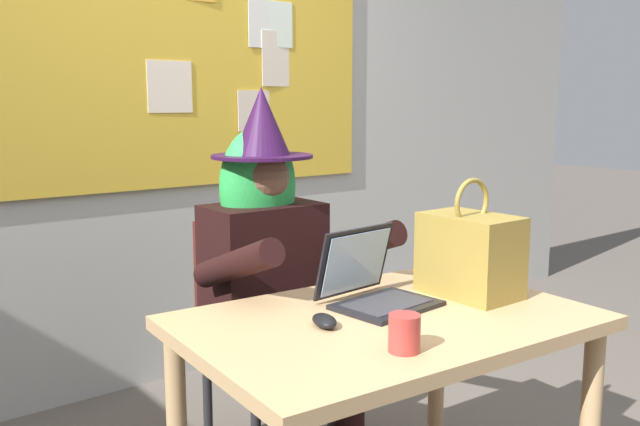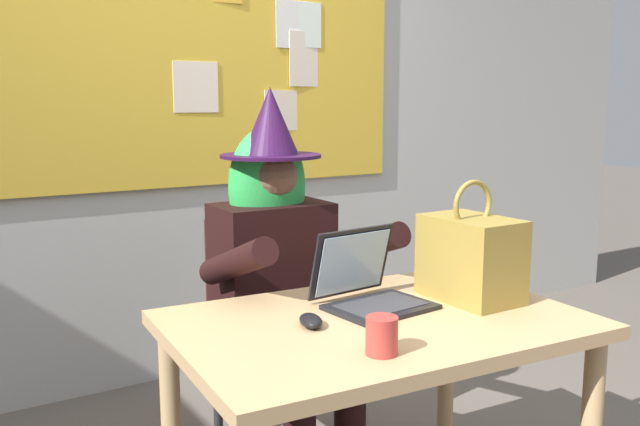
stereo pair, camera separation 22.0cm
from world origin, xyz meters
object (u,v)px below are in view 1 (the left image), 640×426
chair_at_desk (256,323)px  coffee_mug (404,333)px  desk_main (386,349)px  person_costumed (273,258)px  laptop (374,287)px  handbag (470,254)px  computer_mouse (324,321)px

chair_at_desk → coffee_mug: (-0.19, -0.98, 0.27)m
coffee_mug → chair_at_desk: bearing=78.9°
desk_main → person_costumed: (0.03, 0.63, 0.15)m
laptop → handbag: bearing=-25.5°
desk_main → coffee_mug: (-0.16, -0.23, 0.15)m
laptop → computer_mouse: (-0.26, -0.08, -0.03)m
laptop → coffee_mug: bearing=-127.1°
desk_main → chair_at_desk: 0.76m
desk_main → handbag: size_ratio=3.22×
desk_main → chair_at_desk: bearing=87.8°
computer_mouse → laptop: bearing=32.9°
handbag → coffee_mug: (-0.52, -0.23, -0.09)m
laptop → coffee_mug: 0.41m
computer_mouse → handbag: 0.58m
chair_at_desk → computer_mouse: chair_at_desk is taller
person_costumed → computer_mouse: 0.63m
laptop → computer_mouse: size_ratio=3.08×
person_costumed → handbag: (0.33, -0.63, 0.08)m
desk_main → handbag: handbag is taller
desk_main → person_costumed: 0.65m
handbag → laptop: bearing=159.7°
desk_main → computer_mouse: (-0.20, 0.04, 0.12)m
person_costumed → handbag: size_ratio=3.72×
coffee_mug → computer_mouse: bearing=98.3°
handbag → coffee_mug: 0.58m
person_costumed → computer_mouse: bearing=-20.2°
chair_at_desk → coffee_mug: bearing=-11.5°
chair_at_desk → person_costumed: (-0.00, -0.12, 0.28)m
coffee_mug → handbag: bearing=24.0°
chair_at_desk → handbag: 0.89m
desk_main → person_costumed: size_ratio=0.87×
computer_mouse → handbag: bearing=12.4°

